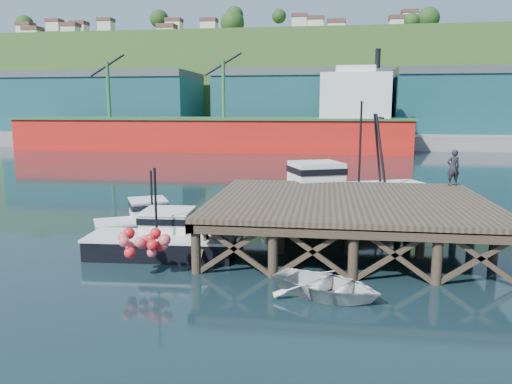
% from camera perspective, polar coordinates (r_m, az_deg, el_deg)
% --- Properties ---
extents(ground, '(300.00, 300.00, 0.00)m').
position_cam_1_polar(ground, '(23.23, -3.37, -5.53)').
color(ground, black).
rests_on(ground, ground).
extents(wharf, '(12.00, 10.00, 2.62)m').
position_cam_1_polar(wharf, '(22.19, 10.55, -1.25)').
color(wharf, brown).
rests_on(wharf, ground).
extents(far_quay, '(160.00, 40.00, 2.00)m').
position_cam_1_polar(far_quay, '(92.22, 5.26, 6.47)').
color(far_quay, gray).
rests_on(far_quay, ground).
extents(warehouse_left, '(32.00, 16.00, 9.00)m').
position_cam_1_polar(warehouse_left, '(95.50, -16.63, 9.52)').
color(warehouse_left, '#1A5456').
rests_on(warehouse_left, far_quay).
extents(warehouse_mid, '(28.00, 16.00, 9.00)m').
position_cam_1_polar(warehouse_mid, '(87.08, 5.15, 9.91)').
color(warehouse_mid, '#1A5456').
rests_on(warehouse_mid, far_quay).
extents(warehouse_right, '(30.00, 16.00, 9.00)m').
position_cam_1_polar(warehouse_right, '(90.64, 24.71, 9.06)').
color(warehouse_right, '#1A5456').
rests_on(warehouse_right, far_quay).
extents(cargo_ship, '(55.50, 10.00, 13.75)m').
position_cam_1_polar(cargo_ship, '(71.21, -2.47, 7.43)').
color(cargo_ship, red).
rests_on(cargo_ship, ground).
extents(hillside, '(220.00, 50.00, 22.00)m').
position_cam_1_polar(hillside, '(122.15, 6.05, 11.92)').
color(hillside, '#2D511E').
rests_on(hillside, ground).
extents(boat_navy, '(5.41, 4.07, 3.22)m').
position_cam_1_polar(boat_navy, '(24.55, -11.98, -3.34)').
color(boat_navy, black).
rests_on(boat_navy, ground).
extents(boat_black, '(6.17, 5.19, 3.75)m').
position_cam_1_polar(boat_black, '(21.20, -10.59, -5.24)').
color(boat_black, black).
rests_on(boat_black, ground).
extents(trawler, '(10.18, 6.90, 6.43)m').
position_cam_1_polar(trawler, '(28.89, 10.36, 0.03)').
color(trawler, '#D2CA88').
rests_on(trawler, ground).
extents(dinghy, '(4.49, 4.02, 0.76)m').
position_cam_1_polar(dinghy, '(16.63, 8.05, -10.47)').
color(dinghy, silver).
rests_on(dinghy, ground).
extents(dockworker, '(0.76, 0.58, 1.84)m').
position_cam_1_polar(dockworker, '(27.31, 21.61, 2.61)').
color(dockworker, black).
rests_on(dockworker, wharf).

